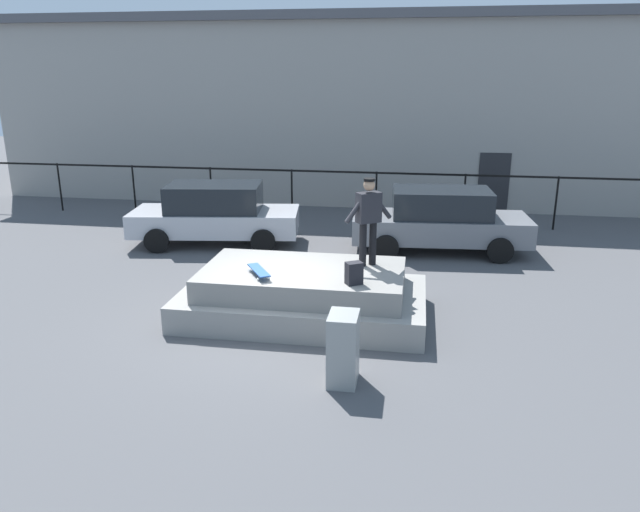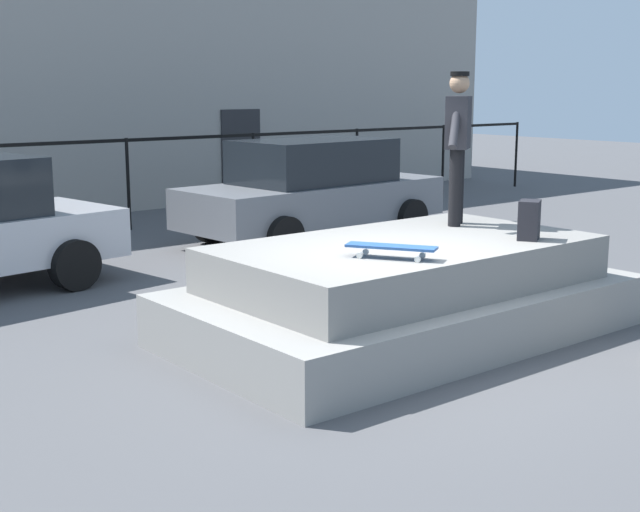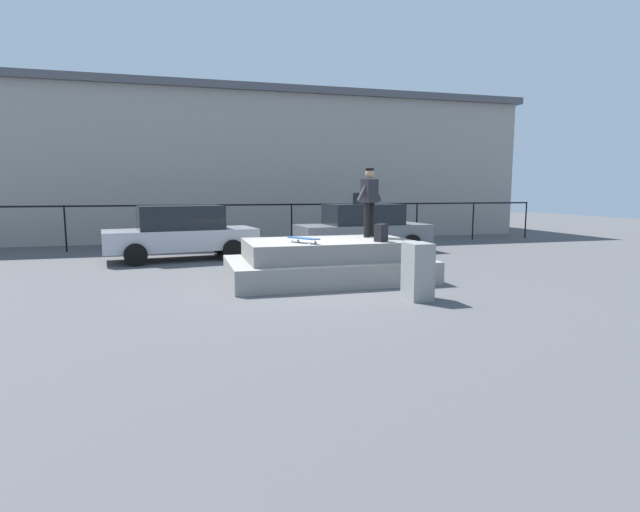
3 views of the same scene
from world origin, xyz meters
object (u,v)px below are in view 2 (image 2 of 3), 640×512
(skateboarder, at_px, (458,137))
(car_grey_sedan_mid, at_px, (313,189))
(skateboard, at_px, (391,247))
(backpack, at_px, (529,220))

(skateboarder, height_order, car_grey_sedan_mid, skateboarder)
(car_grey_sedan_mid, bearing_deg, skateboard, -122.23)
(backpack, bearing_deg, skateboard, -36.48)
(skateboard, height_order, backpack, backpack)
(skateboard, distance_m, car_grey_sedan_mid, 6.43)
(skateboard, relative_size, backpack, 2.01)
(car_grey_sedan_mid, bearing_deg, skateboarder, -108.73)
(skateboarder, bearing_deg, backpack, -97.17)
(skateboard, relative_size, car_grey_sedan_mid, 0.17)
(skateboard, xyz_separation_m, backpack, (1.77, -0.16, 0.10))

